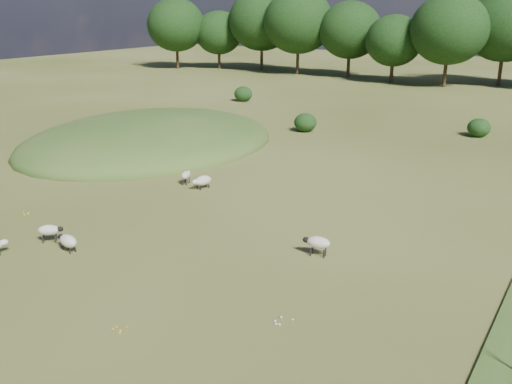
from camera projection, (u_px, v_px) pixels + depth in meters
ground at (351, 142)px, 41.03m from camera, size 160.00×160.00×0.00m
mound at (150, 143)px, 40.67m from camera, size 16.00×20.00×4.00m
treeline at (463, 30)px, 68.02m from camera, size 96.28×14.66×11.70m
shrubs at (320, 111)px, 49.11m from camera, size 25.79×11.51×1.52m
sheep_0 at (49, 230)px, 23.55m from camera, size 1.01×0.90×0.75m
sheep_1 at (318, 242)px, 22.23m from camera, size 1.16×0.65×0.81m
sheep_2 at (186, 175)px, 31.25m from camera, size 0.70×1.04×0.72m
sheep_4 at (202, 181)px, 30.45m from camera, size 0.76×1.28×0.71m
sheep_5 at (68, 241)px, 22.73m from camera, size 1.21×0.67×0.67m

